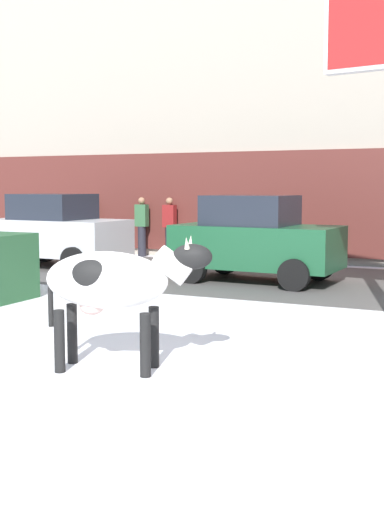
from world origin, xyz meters
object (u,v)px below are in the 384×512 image
(cow_holstein, at_px, (111,282))
(pedestrian_near_billboard, at_px, (87,225))
(car_silver_hatchback, at_px, (57,231))
(pedestrian_by_cars, at_px, (169,227))
(car_darkgreen_hatchback, at_px, (255,239))
(pedestrian_far_left, at_px, (142,226))

(cow_holstein, bearing_deg, pedestrian_near_billboard, 125.50)
(car_silver_hatchback, xyz_separation_m, pedestrian_by_cars, (1.56, 3.19, -0.05))
(car_silver_hatchback, xyz_separation_m, car_darkgreen_hatchback, (5.40, -0.23, 0.00))
(cow_holstein, xyz_separation_m, car_darkgreen_hatchback, (-0.90, 7.18, -0.07))
(car_silver_hatchback, distance_m, car_darkgreen_hatchback, 5.41)
(pedestrian_by_cars, bearing_deg, pedestrian_near_billboard, 180.00)
(pedestrian_near_billboard, relative_size, pedestrian_far_left, 1.00)
(car_darkgreen_hatchback, xyz_separation_m, pedestrian_far_left, (-4.75, 3.41, -0.05))
(car_silver_hatchback, bearing_deg, pedestrian_near_billboard, 111.57)
(car_silver_hatchback, height_order, pedestrian_by_cars, car_silver_hatchback)
(car_darkgreen_hatchback, relative_size, pedestrian_by_cars, 2.06)
(car_darkgreen_hatchback, relative_size, pedestrian_near_billboard, 2.06)
(pedestrian_near_billboard, bearing_deg, cow_holstein, -54.50)
(car_silver_hatchback, relative_size, pedestrian_near_billboard, 2.06)
(pedestrian_near_billboard, height_order, pedestrian_far_left, same)
(cow_holstein, distance_m, pedestrian_near_billboard, 13.02)
(cow_holstein, xyz_separation_m, car_silver_hatchback, (-6.30, 7.41, -0.07))
(car_darkgreen_hatchback, xyz_separation_m, pedestrian_near_billboard, (-6.66, 3.41, -0.05))
(pedestrian_by_cars, bearing_deg, cow_holstein, -65.92)
(car_darkgreen_hatchback, height_order, pedestrian_far_left, car_darkgreen_hatchback)
(car_darkgreen_hatchback, bearing_deg, car_silver_hatchback, 177.61)
(car_darkgreen_hatchback, bearing_deg, pedestrian_far_left, 144.29)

